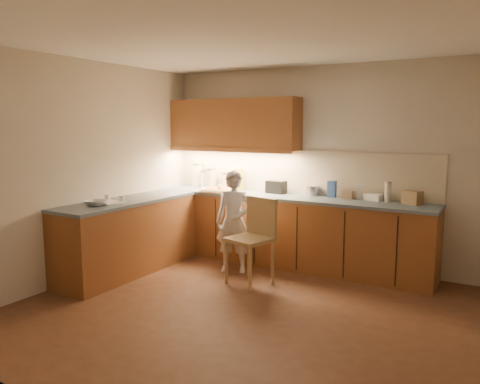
# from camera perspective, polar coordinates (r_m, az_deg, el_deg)

# --- Properties ---
(room) EXTENTS (4.54, 4.50, 2.62)m
(room) POSITION_cam_1_polar(r_m,az_deg,el_deg) (4.40, 1.13, 6.13)
(room) COLOR #512F1B
(room) RESTS_ON ground
(l_counter) EXTENTS (3.77, 2.62, 0.92)m
(l_counter) POSITION_cam_1_polar(r_m,az_deg,el_deg) (6.09, -0.77, -4.90)
(l_counter) COLOR brown
(l_counter) RESTS_ON ground
(backsplash) EXTENTS (3.75, 0.02, 0.58)m
(backsplash) POSITION_cam_1_polar(r_m,az_deg,el_deg) (6.37, 6.88, 2.45)
(backsplash) COLOR beige
(backsplash) RESTS_ON l_counter
(upper_cabinets) EXTENTS (1.95, 0.36, 0.73)m
(upper_cabinets) POSITION_cam_1_polar(r_m,az_deg,el_deg) (6.61, -0.84, 8.25)
(upper_cabinets) COLOR brown
(upper_cabinets) RESTS_ON ground
(pizza_on_board) EXTENTS (0.52, 0.52, 0.21)m
(pizza_on_board) POSITION_cam_1_polar(r_m,az_deg,el_deg) (6.55, -2.74, 0.30)
(pizza_on_board) COLOR #A38251
(pizza_on_board) RESTS_ON l_counter
(child) EXTENTS (0.54, 0.44, 1.28)m
(child) POSITION_cam_1_polar(r_m,az_deg,el_deg) (5.86, -0.71, -3.63)
(child) COLOR silver
(child) RESTS_ON ground
(wooden_chair) EXTENTS (0.54, 0.54, 1.00)m
(wooden_chair) POSITION_cam_1_polar(r_m,az_deg,el_deg) (5.46, 1.74, -5.14)
(wooden_chair) COLOR tan
(wooden_chair) RESTS_ON ground
(mixing_bowl) EXTENTS (0.32, 0.32, 0.06)m
(mixing_bowl) POSITION_cam_1_polar(r_m,az_deg,el_deg) (5.61, -17.13, -1.27)
(mixing_bowl) COLOR white
(mixing_bowl) RESTS_ON l_counter
(canister_a) EXTENTS (0.17, 0.17, 0.35)m
(canister_a) POSITION_cam_1_polar(r_m,az_deg,el_deg) (7.08, -5.24, 2.10)
(canister_a) COLOR white
(canister_a) RESTS_ON l_counter
(canister_b) EXTENTS (0.15, 0.15, 0.26)m
(canister_b) POSITION_cam_1_polar(r_m,az_deg,el_deg) (6.96, -4.24, 1.64)
(canister_b) COLOR white
(canister_b) RESTS_ON l_counter
(canister_c) EXTENTS (0.16, 0.16, 0.30)m
(canister_c) POSITION_cam_1_polar(r_m,az_deg,el_deg) (6.87, -3.56, 1.71)
(canister_c) COLOR beige
(canister_c) RESTS_ON l_counter
(canister_d) EXTENTS (0.15, 0.15, 0.24)m
(canister_d) POSITION_cam_1_polar(r_m,az_deg,el_deg) (6.76, -1.62, 1.40)
(canister_d) COLOR silver
(canister_d) RESTS_ON l_counter
(oil_jug) EXTENTS (0.13, 0.09, 0.36)m
(oil_jug) POSITION_cam_1_polar(r_m,az_deg,el_deg) (6.66, -0.16, 1.67)
(oil_jug) COLOR gold
(oil_jug) RESTS_ON l_counter
(toaster) EXTENTS (0.28, 0.18, 0.17)m
(toaster) POSITION_cam_1_polar(r_m,az_deg,el_deg) (6.35, 4.43, 0.61)
(toaster) COLOR black
(toaster) RESTS_ON l_counter
(steel_pot) EXTENTS (0.17, 0.17, 0.13)m
(steel_pot) POSITION_cam_1_polar(r_m,az_deg,el_deg) (6.21, 8.80, 0.17)
(steel_pot) COLOR silver
(steel_pot) RESTS_ON l_counter
(blue_box) EXTENTS (0.11, 0.07, 0.21)m
(blue_box) POSITION_cam_1_polar(r_m,az_deg,el_deg) (6.10, 11.14, 0.37)
(blue_box) COLOR #3559A0
(blue_box) RESTS_ON l_counter
(card_box_a) EXTENTS (0.14, 0.11, 0.10)m
(card_box_a) POSITION_cam_1_polar(r_m,az_deg,el_deg) (6.01, 13.00, -0.33)
(card_box_a) COLOR #9D7854
(card_box_a) RESTS_ON l_counter
(white_bottle) EXTENTS (0.08, 0.08, 0.18)m
(white_bottle) POSITION_cam_1_polar(r_m,az_deg,el_deg) (6.02, 14.38, 0.04)
(white_bottle) COLOR white
(white_bottle) RESTS_ON l_counter
(flat_pack) EXTENTS (0.23, 0.18, 0.08)m
(flat_pack) POSITION_cam_1_polar(r_m,az_deg,el_deg) (5.96, 15.96, -0.61)
(flat_pack) COLOR white
(flat_pack) RESTS_ON l_counter
(tall_jar) EXTENTS (0.08, 0.08, 0.25)m
(tall_jar) POSITION_cam_1_polar(r_m,az_deg,el_deg) (5.86, 17.58, 0.03)
(tall_jar) COLOR white
(tall_jar) RESTS_ON l_counter
(card_box_b) EXTENTS (0.24, 0.22, 0.15)m
(card_box_b) POSITION_cam_1_polar(r_m,az_deg,el_deg) (5.81, 20.28, -0.63)
(card_box_b) COLOR #9B7E53
(card_box_b) RESTS_ON l_counter
(dough_cloth) EXTENTS (0.34, 0.29, 0.02)m
(dough_cloth) POSITION_cam_1_polar(r_m,az_deg,el_deg) (5.70, -15.58, -1.26)
(dough_cloth) COLOR white
(dough_cloth) RESTS_ON l_counter
(spice_jar_a) EXTENTS (0.08, 0.08, 0.08)m
(spice_jar_a) POSITION_cam_1_polar(r_m,az_deg,el_deg) (5.88, -15.86, -0.70)
(spice_jar_a) COLOR white
(spice_jar_a) RESTS_ON l_counter
(spice_jar_b) EXTENTS (0.08, 0.08, 0.09)m
(spice_jar_b) POSITION_cam_1_polar(r_m,az_deg,el_deg) (5.71, -14.24, -0.89)
(spice_jar_b) COLOR silver
(spice_jar_b) RESTS_ON l_counter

